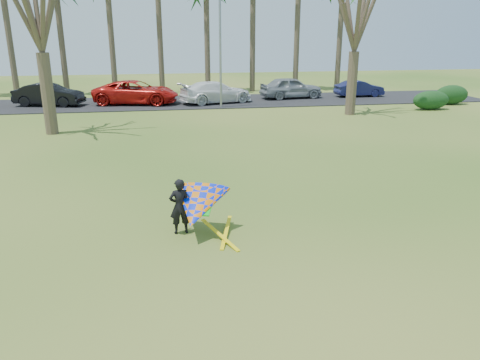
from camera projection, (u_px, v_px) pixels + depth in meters
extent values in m
plane|color=#1E5111|center=(253.00, 243.00, 12.21)|extent=(100.00, 100.00, 0.00)
cube|color=black|center=(190.00, 102.00, 35.66)|extent=(46.00, 7.00, 0.06)
cylinder|color=#453929|center=(8.00, 31.00, 37.49)|extent=(0.48, 0.48, 10.40)
cylinder|color=#473A2B|center=(61.00, 40.00, 38.33)|extent=(0.48, 0.48, 9.00)
cylinder|color=brown|center=(111.00, 35.00, 38.86)|extent=(0.48, 0.48, 9.70)
cylinder|color=#4D3F2E|center=(160.00, 31.00, 39.38)|extent=(0.48, 0.48, 10.40)
cylinder|color=#4B392D|center=(207.00, 39.00, 40.23)|extent=(0.48, 0.48, 9.00)
cylinder|color=brown|center=(253.00, 35.00, 40.75)|extent=(0.48, 0.48, 9.70)
cylinder|color=brown|center=(297.00, 31.00, 41.28)|extent=(0.48, 0.48, 10.40)
cylinder|color=brown|center=(340.00, 39.00, 42.13)|extent=(0.48, 0.48, 9.00)
cylinder|color=#48372B|center=(48.00, 94.00, 24.37)|extent=(0.64, 0.64, 4.20)
cylinder|color=#46352A|center=(352.00, 84.00, 30.06)|extent=(0.64, 0.64, 3.99)
cylinder|color=gray|center=(220.00, 50.00, 31.94)|extent=(0.16, 0.16, 8.00)
ellipsoid|color=#133415|center=(431.00, 100.00, 32.33)|extent=(2.62, 1.19, 1.31)
ellipsoid|color=black|center=(451.00, 95.00, 34.53)|extent=(2.57, 1.21, 1.43)
imported|color=black|center=(49.00, 95.00, 33.55)|extent=(5.10, 2.79, 1.59)
imported|color=red|center=(136.00, 92.00, 34.38)|extent=(6.54, 3.90, 1.70)
imported|color=white|center=(216.00, 92.00, 34.88)|extent=(5.87, 3.69, 1.58)
imported|color=gray|center=(291.00, 88.00, 37.25)|extent=(5.14, 2.61, 1.68)
imported|color=#181C4A|center=(359.00, 88.00, 38.24)|extent=(3.99, 1.52, 1.30)
imported|color=black|center=(180.00, 206.00, 12.60)|extent=(0.61, 0.44, 1.55)
cone|color=#0420DF|center=(197.00, 206.00, 12.41)|extent=(2.13, 2.39, 2.02)
cube|color=#0CBF19|center=(202.00, 209.00, 12.37)|extent=(0.62, 0.60, 0.24)
cube|color=yellow|center=(220.00, 239.00, 12.42)|extent=(0.85, 1.66, 0.28)
cube|color=yellow|center=(226.00, 235.00, 12.64)|extent=(0.56, 1.76, 0.22)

